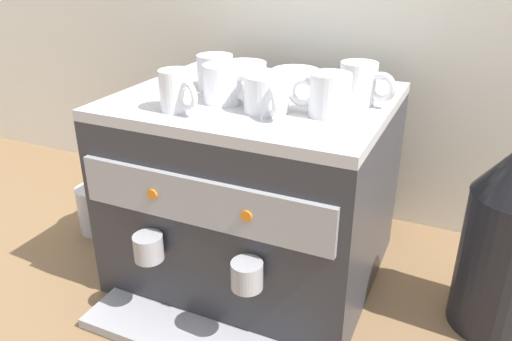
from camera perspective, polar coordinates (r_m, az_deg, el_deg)
name	(u,v)px	position (r m, az deg, el deg)	size (l,w,h in m)	color
ground_plane	(256,265)	(1.20, 0.00, -10.66)	(4.00, 4.00, 0.00)	brown
tiled_backsplash_wall	(316,20)	(1.34, 6.84, 16.66)	(2.80, 0.03, 1.03)	silver
espresso_machine	(255,188)	(1.09, -0.11, -2.02)	(0.54, 0.57, 0.41)	#2D2D33
ceramic_cup_0	(226,84)	(0.97, -3.45, 9.82)	(0.12, 0.08, 0.07)	white
ceramic_cup_1	(327,94)	(0.90, 8.12, 8.58)	(0.11, 0.07, 0.08)	white
ceramic_cup_2	(267,94)	(0.91, 1.26, 8.68)	(0.09, 0.11, 0.07)	white
ceramic_cup_3	(216,72)	(1.06, -4.57, 11.15)	(0.07, 0.11, 0.07)	white
ceramic_cup_4	(360,83)	(0.98, 11.78, 9.69)	(0.11, 0.07, 0.08)	white
ceramic_cup_5	(177,91)	(0.92, -8.95, 8.96)	(0.09, 0.07, 0.07)	white
ceramic_bowl_0	(296,77)	(1.11, 4.52, 10.58)	(0.10, 0.10, 0.03)	white
ceramic_bowl_1	(244,71)	(1.15, -1.33, 11.29)	(0.10, 0.10, 0.04)	white
coffee_grinder	(510,236)	(1.04, 26.99, -6.69)	(0.17, 0.17, 0.40)	black
milk_pitcher	(96,209)	(1.37, -17.71, -4.21)	(0.09, 0.09, 0.12)	#B7B7BC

